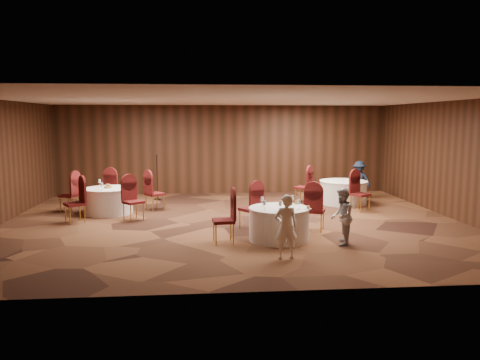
{
  "coord_description": "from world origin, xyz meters",
  "views": [
    {
      "loc": [
        -0.87,
        -12.0,
        2.69
      ],
      "look_at": [
        0.2,
        0.2,
        1.1
      ],
      "focal_mm": 35.0,
      "sensor_mm": 36.0,
      "label": 1
    }
  ],
  "objects": [
    {
      "name": "chairs_main",
      "position": [
        0.65,
        -1.24,
        0.5
      ],
      "size": [
        2.89,
        1.93,
        1.0
      ],
      "color": "#3F0C0D",
      "rests_on": "ground"
    },
    {
      "name": "tabletop_right",
      "position": [
        3.91,
        2.24,
        0.9
      ],
      "size": [
        0.08,
        0.08,
        0.22
      ],
      "color": "silver",
      "rests_on": "table_right"
    },
    {
      "name": "tabletop_left",
      "position": [
        -3.48,
        1.51,
        0.82
      ],
      "size": [
        0.76,
        0.82,
        0.22
      ],
      "color": "silver",
      "rests_on": "table_left"
    },
    {
      "name": "ground",
      "position": [
        0.0,
        0.0,
        0.0
      ],
      "size": [
        12.0,
        12.0,
        0.0
      ],
      "primitive_type": "plane",
      "color": "black",
      "rests_on": "ground"
    },
    {
      "name": "room_shell",
      "position": [
        0.0,
        0.0,
        1.96
      ],
      "size": [
        12.0,
        12.0,
        12.0
      ],
      "color": "silver",
      "rests_on": "ground"
    },
    {
      "name": "table_main",
      "position": [
        0.89,
        -1.88,
        0.38
      ],
      "size": [
        1.36,
        1.36,
        0.74
      ],
      "color": "silver",
      "rests_on": "ground"
    },
    {
      "name": "mic_stand",
      "position": [
        -2.29,
        3.78,
        0.43
      ],
      "size": [
        0.24,
        0.24,
        1.51
      ],
      "color": "black",
      "rests_on": "ground"
    },
    {
      "name": "tabletop_main",
      "position": [
        1.06,
        -1.97,
        0.84
      ],
      "size": [
        1.09,
        1.11,
        0.22
      ],
      "color": "silver",
      "rests_on": "table_main"
    },
    {
      "name": "table_right",
      "position": [
        3.73,
        2.48,
        0.38
      ],
      "size": [
        1.51,
        1.51,
        0.74
      ],
      "color": "silver",
      "rests_on": "ground"
    },
    {
      "name": "woman_b",
      "position": [
        2.17,
        -2.37,
        0.62
      ],
      "size": [
        0.64,
        0.72,
        1.24
      ],
      "primitive_type": "imported",
      "rotation": [
        0.0,
        0.0,
        4.37
      ],
      "color": "#ADADB2",
      "rests_on": "ground"
    },
    {
      "name": "table_left",
      "position": [
        -3.48,
        1.51,
        0.38
      ],
      "size": [
        1.39,
        1.39,
        0.74
      ],
      "color": "silver",
      "rests_on": "ground"
    },
    {
      "name": "chairs_left",
      "position": [
        -3.43,
        1.5,
        0.5
      ],
      "size": [
        3.16,
        3.1,
        1.0
      ],
      "color": "#3F0C0D",
      "rests_on": "ground"
    },
    {
      "name": "woman_a",
      "position": [
        0.78,
        -3.29,
        0.63
      ],
      "size": [
        0.49,
        0.35,
        1.27
      ],
      "primitive_type": "imported",
      "rotation": [
        0.0,
        0.0,
        3.26
      ],
      "color": "white",
      "rests_on": "ground"
    },
    {
      "name": "chairs_right",
      "position": [
        3.18,
        2.05,
        0.5
      ],
      "size": [
        2.09,
        2.25,
        1.0
      ],
      "color": "#3F0C0D",
      "rests_on": "ground"
    },
    {
      "name": "man_c",
      "position": [
        4.56,
        3.36,
        0.65
      ],
      "size": [
        0.91,
        0.95,
        1.29
      ],
      "primitive_type": "imported",
      "rotation": [
        0.0,
        0.0,
        5.42
      ],
      "color": "black",
      "rests_on": "ground"
    }
  ]
}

